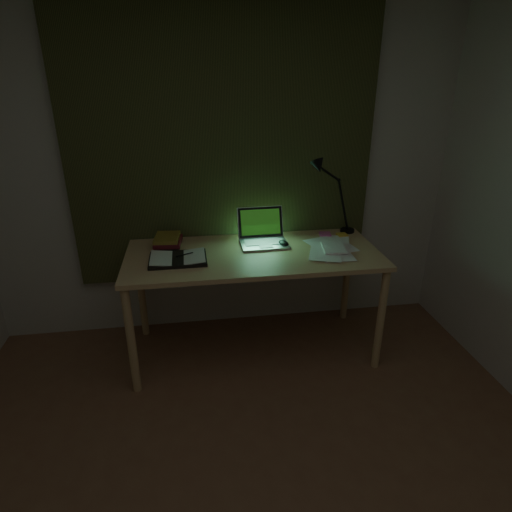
{
  "coord_description": "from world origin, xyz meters",
  "views": [
    {
      "loc": [
        -0.23,
        -1.15,
        1.94
      ],
      "look_at": [
        0.16,
        1.42,
        0.82
      ],
      "focal_mm": 30.0,
      "sensor_mm": 36.0,
      "label": 1
    }
  ],
  "objects_px": {
    "open_textbook": "(178,258)",
    "desk_lamp": "(350,195)",
    "laptop": "(264,229)",
    "desk": "(254,303)",
    "loose_papers": "(326,248)",
    "book_stack": "(167,241)"
  },
  "relations": [
    {
      "from": "desk",
      "to": "desk_lamp",
      "type": "xyz_separation_m",
      "value": [
        0.78,
        0.3,
        0.69
      ]
    },
    {
      "from": "laptop",
      "to": "book_stack",
      "type": "relative_size",
      "value": 1.73
    },
    {
      "from": "loose_papers",
      "to": "desk_lamp",
      "type": "relative_size",
      "value": 0.63
    },
    {
      "from": "desk",
      "to": "loose_papers",
      "type": "relative_size",
      "value": 4.76
    },
    {
      "from": "open_textbook",
      "to": "book_stack",
      "type": "height_order",
      "value": "book_stack"
    },
    {
      "from": "book_stack",
      "to": "loose_papers",
      "type": "height_order",
      "value": "book_stack"
    },
    {
      "from": "desk",
      "to": "open_textbook",
      "type": "distance_m",
      "value": 0.66
    },
    {
      "from": "loose_papers",
      "to": "desk_lamp",
      "type": "bearing_deg",
      "value": 49.61
    },
    {
      "from": "laptop",
      "to": "desk",
      "type": "bearing_deg",
      "value": -129.43
    },
    {
      "from": "desk_lamp",
      "to": "open_textbook",
      "type": "bearing_deg",
      "value": -163.38
    },
    {
      "from": "open_textbook",
      "to": "desk_lamp",
      "type": "distance_m",
      "value": 1.37
    },
    {
      "from": "book_stack",
      "to": "desk_lamp",
      "type": "bearing_deg",
      "value": 4.62
    },
    {
      "from": "laptop",
      "to": "book_stack",
      "type": "height_order",
      "value": "laptop"
    },
    {
      "from": "desk",
      "to": "book_stack",
      "type": "height_order",
      "value": "book_stack"
    },
    {
      "from": "book_stack",
      "to": "loose_papers",
      "type": "bearing_deg",
      "value": -10.66
    },
    {
      "from": "laptop",
      "to": "open_textbook",
      "type": "xyz_separation_m",
      "value": [
        -0.61,
        -0.19,
        -0.11
      ]
    },
    {
      "from": "loose_papers",
      "to": "desk_lamp",
      "type": "distance_m",
      "value": 0.5
    },
    {
      "from": "loose_papers",
      "to": "desk",
      "type": "bearing_deg",
      "value": 178.51
    },
    {
      "from": "desk",
      "to": "open_textbook",
      "type": "relative_size",
      "value": 4.68
    },
    {
      "from": "laptop",
      "to": "open_textbook",
      "type": "relative_size",
      "value": 1.02
    },
    {
      "from": "book_stack",
      "to": "desk_lamp",
      "type": "distance_m",
      "value": 1.4
    },
    {
      "from": "laptop",
      "to": "open_textbook",
      "type": "height_order",
      "value": "laptop"
    }
  ]
}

